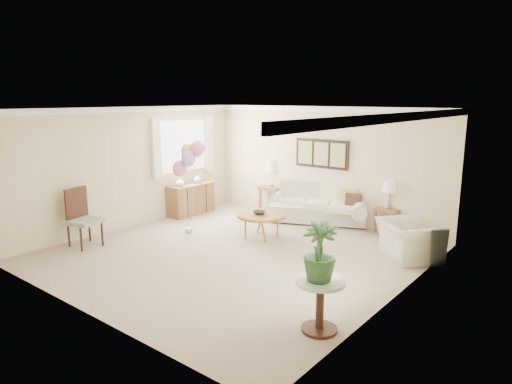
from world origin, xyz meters
TOP-DOWN VIEW (x-y plane):
  - ground_plane at (0.00, 0.00)m, footprint 6.00×6.00m
  - room_shell at (-0.11, 0.09)m, footprint 6.04×6.04m
  - wall_art_triptych at (0.00, 2.96)m, footprint 1.35×0.06m
  - sofa at (0.04, 2.89)m, footprint 2.72×1.70m
  - end_table_left at (-1.42, 3.04)m, footprint 0.58×0.52m
  - end_table_right at (1.63, 2.97)m, footprint 0.50×0.45m
  - lamp_left at (-1.42, 3.04)m, footprint 0.36×0.36m
  - lamp_right at (1.63, 2.97)m, footprint 0.32×0.32m
  - coffee_table at (-0.21, 1.04)m, footprint 0.98×0.98m
  - decor_bowl at (-0.25, 1.02)m, footprint 0.31×0.31m
  - armchair at (2.55, 1.72)m, footprint 1.35×1.34m
  - side_table at (2.66, -1.48)m, footprint 0.61×0.61m
  - potted_plant at (2.64, -1.50)m, footprint 0.51×0.51m
  - accent_chair at (-2.59, -1.47)m, footprint 0.66×0.66m
  - credenza at (-2.76, 1.50)m, footprint 0.46×1.20m
  - vase_white at (-2.74, 1.16)m, footprint 0.24×0.24m
  - vase_sage at (-2.74, 1.73)m, footprint 0.26×0.26m
  - balloon_cluster at (-1.62, 0.41)m, footprint 0.64×0.47m

SIDE VIEW (x-z plane):
  - ground_plane at x=0.00m, z-range 0.00..0.00m
  - armchair at x=2.55m, z-range 0.00..0.66m
  - sofa at x=0.04m, z-range -0.09..0.79m
  - credenza at x=-2.76m, z-range 0.00..0.74m
  - end_table_right at x=1.63m, z-range 0.18..0.72m
  - coffee_table at x=-0.21m, z-range 0.21..0.71m
  - side_table at x=2.66m, z-range 0.17..0.83m
  - end_table_left at x=-1.42m, z-range 0.21..0.84m
  - decor_bowl at x=-0.25m, z-range 0.50..0.56m
  - accent_chair at x=-2.59m, z-range 0.02..1.14m
  - vase_white at x=-2.74m, z-range 0.74..0.94m
  - vase_sage at x=-2.74m, z-range 0.74..0.95m
  - lamp_right at x=1.63m, z-range 0.69..1.25m
  - potted_plant at x=2.64m, z-range 0.66..1.38m
  - lamp_left at x=-1.42m, z-range 0.80..1.43m
  - wall_art_triptych at x=0.00m, z-range 1.23..1.88m
  - balloon_cluster at x=-1.62m, z-range 0.62..2.57m
  - room_shell at x=-0.11m, z-range 0.33..2.93m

